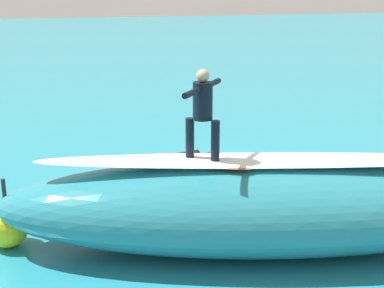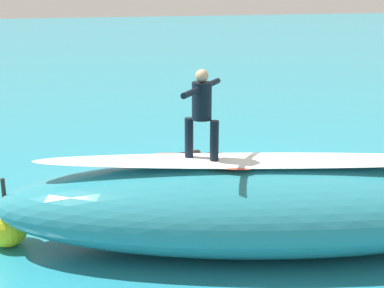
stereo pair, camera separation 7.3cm
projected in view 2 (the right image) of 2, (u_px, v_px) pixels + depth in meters
name	position (u px, v px, depth m)	size (l,w,h in m)	color
ground_plane	(252.00, 194.00, 12.22)	(120.00, 120.00, 0.00)	teal
wave_crest	(259.00, 207.00, 9.51)	(9.04, 2.40, 1.59)	teal
wave_foam_lip	(261.00, 161.00, 9.27)	(7.68, 0.84, 0.08)	white
surfboard_riding	(201.00, 161.00, 9.26)	(1.84, 0.55, 0.07)	#E0563D
surfer_riding	(202.00, 108.00, 9.00)	(0.94, 1.20, 1.51)	black
surfboard_paddling	(186.00, 163.00, 14.13)	(2.45, 0.49, 0.07)	#E0563D
surfer_paddling	(190.00, 157.00, 14.14)	(1.56, 0.66, 0.28)	black
buoy_marker	(7.00, 226.00, 9.74)	(0.74, 0.74, 1.26)	yellow
foam_patch_mid	(341.00, 165.00, 13.94)	(0.72, 0.47, 0.10)	white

